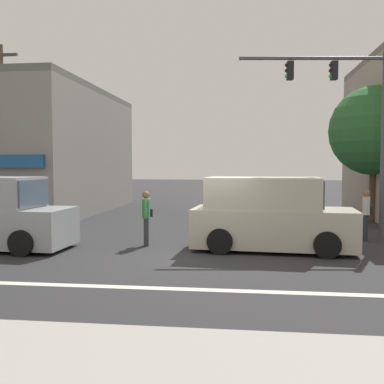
# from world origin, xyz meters

# --- Properties ---
(ground_plane) EXTENTS (120.00, 120.00, 0.00)m
(ground_plane) POSITION_xyz_m (0.00, 0.00, 0.00)
(ground_plane) COLOR #2B2B2D
(lane_marking_stripe) EXTENTS (9.00, 0.24, 0.01)m
(lane_marking_stripe) POSITION_xyz_m (0.00, -3.50, 0.00)
(lane_marking_stripe) COLOR silver
(lane_marking_stripe) RESTS_ON ground
(street_tree) EXTENTS (3.83, 3.83, 5.84)m
(street_tree) POSITION_xyz_m (6.48, 7.89, 3.91)
(street_tree) COLOR #4C3823
(street_tree) RESTS_ON ground
(utility_pole_near_left) EXTENTS (1.40, 0.22, 7.15)m
(utility_pole_near_left) POSITION_xyz_m (-8.55, 4.59, 3.72)
(utility_pole_near_left) COLOR brown
(utility_pole_near_left) RESTS_ON ground
(traffic_light_mast) EXTENTS (4.87, 0.70, 6.20)m
(traffic_light_mast) POSITION_xyz_m (4.58, 3.22, 4.18)
(traffic_light_mast) COLOR #47474C
(traffic_light_mast) RESTS_ON ground
(van_crossing_leftbound) EXTENTS (4.73, 2.31, 2.11)m
(van_crossing_leftbound) POSITION_xyz_m (1.73, 0.87, 1.01)
(van_crossing_leftbound) COLOR #B7B29E
(van_crossing_leftbound) RESTS_ON ground
(sedan_parked_curbside) EXTENTS (1.97, 4.15, 1.58)m
(sedan_parked_curbside) POSITION_xyz_m (0.84, 7.75, 0.71)
(sedan_parked_curbside) COLOR navy
(sedan_parked_curbside) RESTS_ON ground
(pedestrian_mid_crossing) EXTENTS (0.43, 0.67, 1.67)m
(pedestrian_mid_crossing) POSITION_xyz_m (4.91, 2.78, 0.95)
(pedestrian_mid_crossing) COLOR #232838
(pedestrian_mid_crossing) RESTS_ON ground
(pedestrian_far_side) EXTENTS (0.29, 0.69, 1.67)m
(pedestrian_far_side) POSITION_xyz_m (-1.97, 1.10, 0.95)
(pedestrian_far_side) COLOR #333338
(pedestrian_far_side) RESTS_ON ground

